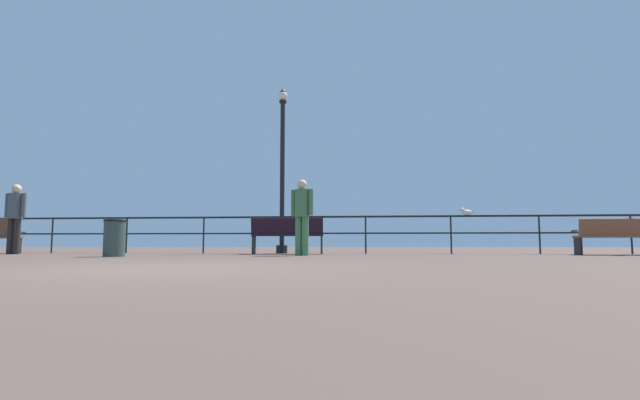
# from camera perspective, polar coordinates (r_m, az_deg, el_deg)

# --- Properties ---
(ground_plane) EXTENTS (60.00, 60.00, 0.00)m
(ground_plane) POSITION_cam_1_polar(r_m,az_deg,el_deg) (5.39, -18.69, -7.96)
(ground_plane) COLOR brown
(pier_railing) EXTENTS (22.12, 0.05, 1.00)m
(pier_railing) POSITION_cam_1_polar(r_m,az_deg,el_deg) (12.52, -4.54, -3.16)
(pier_railing) COLOR black
(pier_railing) RESTS_ON ground_plane
(bench_near_left) EXTENTS (1.82, 0.70, 0.90)m
(bench_near_left) POSITION_cam_1_polar(r_m,az_deg,el_deg) (11.66, -4.02, -4.08)
(bench_near_left) COLOR black
(bench_near_left) RESTS_ON ground_plane
(bench_near_right) EXTENTS (1.74, 0.79, 0.85)m
(bench_near_right) POSITION_cam_1_polar(r_m,az_deg,el_deg) (12.90, 32.66, -3.61)
(bench_near_right) COLOR brown
(bench_near_right) RESTS_ON ground_plane
(lamppost_center) EXTENTS (0.31, 0.31, 4.62)m
(lamppost_center) POSITION_cam_1_polar(r_m,az_deg,el_deg) (12.85, -4.66, 3.57)
(lamppost_center) COLOR black
(lamppost_center) RESTS_ON ground_plane
(person_by_bench) EXTENTS (0.52, 0.33, 1.70)m
(person_by_bench) POSITION_cam_1_polar(r_m,az_deg,el_deg) (10.38, -2.23, -1.46)
(person_by_bench) COLOR #42794D
(person_by_bench) RESTS_ON ground_plane
(person_at_railing) EXTENTS (0.57, 0.34, 1.76)m
(person_at_railing) POSITION_cam_1_polar(r_m,az_deg,el_deg) (13.99, -33.40, -1.44)
(person_at_railing) COLOR black
(person_at_railing) RESTS_ON ground_plane
(seagull_on_rail) EXTENTS (0.41, 0.19, 0.19)m
(seagull_on_rail) POSITION_cam_1_polar(r_m,az_deg,el_deg) (12.62, 17.54, -1.40)
(seagull_on_rail) COLOR silver
(seagull_on_rail) RESTS_ON pier_railing
(trash_bin) EXTENTS (0.44, 0.44, 0.75)m
(trash_bin) POSITION_cam_1_polar(r_m,az_deg,el_deg) (10.38, -23.97, -4.30)
(trash_bin) COLOR #30423D
(trash_bin) RESTS_ON ground_plane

